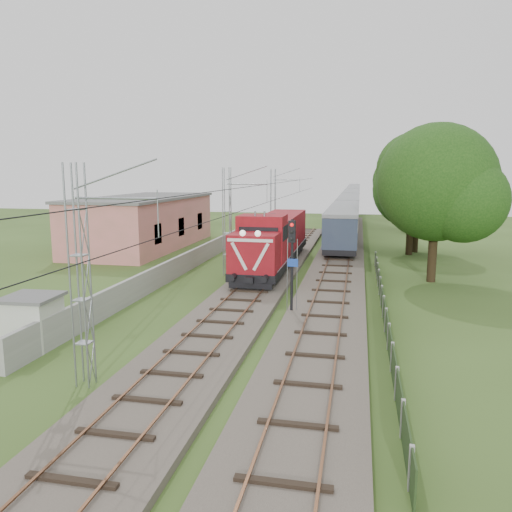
% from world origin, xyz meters
% --- Properties ---
extents(ground, '(140.00, 140.00, 0.00)m').
position_xyz_m(ground, '(0.00, 0.00, 0.00)').
color(ground, '#33491B').
rests_on(ground, ground).
extents(track_main, '(4.20, 70.00, 0.45)m').
position_xyz_m(track_main, '(0.00, 7.00, 0.18)').
color(track_main, '#6B6054').
rests_on(track_main, ground).
extents(track_side, '(4.20, 80.00, 0.45)m').
position_xyz_m(track_side, '(5.00, 20.00, 0.18)').
color(track_side, '#6B6054').
rests_on(track_side, ground).
extents(catenary, '(3.31, 70.00, 8.00)m').
position_xyz_m(catenary, '(-2.95, 12.00, 4.05)').
color(catenary, gray).
rests_on(catenary, ground).
extents(boundary_wall, '(0.25, 40.00, 1.50)m').
position_xyz_m(boundary_wall, '(-6.50, 12.00, 0.75)').
color(boundary_wall, '#9E9E99').
rests_on(boundary_wall, ground).
extents(station_building, '(8.40, 20.40, 5.22)m').
position_xyz_m(station_building, '(-15.00, 24.00, 2.63)').
color(station_building, '#DE7778').
rests_on(station_building, ground).
extents(fence, '(0.12, 32.00, 1.20)m').
position_xyz_m(fence, '(8.00, 3.00, 0.60)').
color(fence, black).
rests_on(fence, ground).
extents(locomotive, '(3.21, 18.33, 4.65)m').
position_xyz_m(locomotive, '(0.00, 15.23, 2.37)').
color(locomotive, black).
rests_on(locomotive, ground).
extents(coach_rake, '(3.02, 113.03, 3.50)m').
position_xyz_m(coach_rake, '(5.00, 75.05, 2.51)').
color(coach_rake, black).
rests_on(coach_rake, ground).
extents(signal_post, '(0.58, 0.45, 5.22)m').
position_xyz_m(signal_post, '(3.14, 2.31, 3.58)').
color(signal_post, black).
rests_on(signal_post, ground).
extents(relay_hut, '(2.37, 2.37, 2.33)m').
position_xyz_m(relay_hut, '(-7.40, -4.80, 1.18)').
color(relay_hut, silver).
rests_on(relay_hut, ground).
extents(tree_a, '(8.49, 8.09, 11.01)m').
position_xyz_m(tree_a, '(11.80, 12.76, 6.87)').
color(tree_a, '#332714').
rests_on(tree_a, ground).
extents(tree_b, '(7.45, 7.10, 9.66)m').
position_xyz_m(tree_b, '(11.34, 24.61, 6.03)').
color(tree_b, '#332714').
rests_on(tree_b, ground).
extents(tree_c, '(5.37, 5.11, 6.96)m').
position_xyz_m(tree_c, '(12.02, 26.22, 4.34)').
color(tree_c, '#332714').
rests_on(tree_c, ground).
extents(tree_d, '(6.44, 6.14, 8.35)m').
position_xyz_m(tree_d, '(13.51, 45.61, 5.21)').
color(tree_d, '#332714').
rests_on(tree_d, ground).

